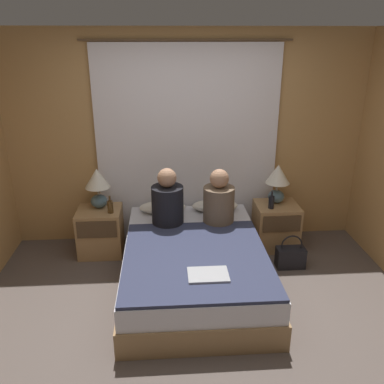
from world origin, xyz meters
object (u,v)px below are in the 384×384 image
lamp_right (278,179)px  pillow_right (215,206)px  pillow_left (163,207)px  nightstand_left (101,231)px  nightstand_right (276,226)px  bed (194,265)px  handbag_on_floor (291,257)px  lamp_left (98,184)px  laptop_on_bed (208,275)px  beer_bottle_on_right_stand (271,202)px  person_right_in_bed (219,202)px  person_left_in_bed (168,202)px  beer_bottle_on_left_stand (110,206)px

lamp_right → pillow_right: size_ratio=0.86×
lamp_right → pillow_left: bearing=179.6°
nightstand_left → pillow_right: size_ratio=1.00×
nightstand_right → pillow_left: 1.37m
bed → nightstand_left: 1.28m
handbag_on_floor → lamp_left: bearing=165.3°
handbag_on_floor → laptop_on_bed: bearing=-139.5°
pillow_left → handbag_on_floor: size_ratio=1.40×
pillow_right → beer_bottle_on_right_stand: size_ratio=2.61×
beer_bottle_on_right_stand → lamp_left: bearing=175.1°
lamp_right → laptop_on_bed: lamp_right is taller
nightstand_left → pillow_right: 1.37m
nightstand_right → beer_bottle_on_right_stand: beer_bottle_on_right_stand is taller
pillow_left → pillow_right: size_ratio=1.00×
nightstand_right → laptop_on_bed: (-0.96, -1.35, 0.22)m
person_right_in_bed → beer_bottle_on_right_stand: size_ratio=3.01×
bed → laptop_on_bed: bearing=-82.8°
nightstand_right → laptop_on_bed: 1.67m
nightstand_left → laptop_on_bed: 1.76m
person_left_in_bed → pillow_left: bearing=99.5°
person_left_in_bed → laptop_on_bed: person_left_in_bed is taller
beer_bottle_on_right_stand → lamp_right: bearing=59.0°
bed → beer_bottle_on_left_stand: 1.18m
pillow_left → lamp_right: bearing=-0.4°
lamp_left → beer_bottle_on_left_stand: size_ratio=2.32×
nightstand_left → beer_bottle_on_right_stand: beer_bottle_on_right_stand is taller
nightstand_right → pillow_right: 0.77m
bed → beer_bottle_on_right_stand: 1.21m
pillow_right → handbag_on_floor: size_ratio=1.40×
pillow_left → laptop_on_bed: pillow_left is taller
bed → person_left_in_bed: 0.75m
beer_bottle_on_right_stand → nightstand_right: bearing=41.3°
beer_bottle_on_left_stand → handbag_on_floor: size_ratio=0.52×
pillow_left → beer_bottle_on_right_stand: (1.25, -0.18, 0.11)m
lamp_right → person_right_in_bed: (-0.73, -0.33, -0.12)m
bed → pillow_left: pillow_left is taller
pillow_right → person_right_in_bed: bearing=-90.6°
pillow_right → laptop_on_bed: pillow_right is taller
person_left_in_bed → bed: bearing=-63.0°
person_right_in_bed → handbag_on_floor: 1.00m
person_right_in_bed → nightstand_left: bearing=169.3°
pillow_left → beer_bottle_on_right_stand: beer_bottle_on_right_stand is taller
nightstand_left → lamp_right: (2.08, 0.08, 0.56)m
pillow_left → pillow_right: bearing=0.0°
bed → handbag_on_floor: 1.13m
lamp_left → pillow_right: lamp_left is taller
beer_bottle_on_left_stand → person_right_in_bed: bearing=-7.9°
nightstand_right → beer_bottle_on_right_stand: (-0.10, -0.09, 0.35)m
lamp_left → person_right_in_bed: bearing=-13.9°
person_left_in_bed → laptop_on_bed: bearing=-73.3°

